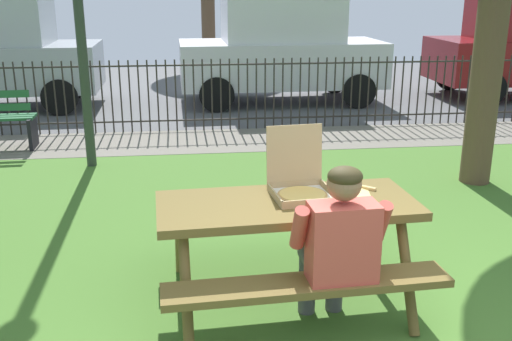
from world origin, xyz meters
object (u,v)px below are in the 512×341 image
Objects in this scene: pizza_slice_on_table at (357,191)px; adult_at_table at (337,244)px; picnic_table_foreground at (287,224)px; parked_car_left at (281,50)px; pizza_box_open at (300,182)px.

pizza_slice_on_table is 0.70m from adult_at_table.
picnic_table_foreground is 0.55m from adult_at_table.
parked_car_left reaches higher than adult_at_table.
picnic_table_foreground is 0.32m from pizza_box_open.
parked_car_left is at bearing 83.43° from adult_at_table.
picnic_table_foreground is 0.58m from pizza_slice_on_table.
adult_at_table reaches higher than picnic_table_foreground.
pizza_box_open is at bearing 50.46° from picnic_table_foreground.
pizza_slice_on_table reaches higher than picnic_table_foreground.
pizza_slice_on_table is at bearing -0.87° from pizza_box_open.
parked_car_left is at bearing 81.27° from picnic_table_foreground.
parked_car_left is (0.64, 7.54, 0.23)m from pizza_slice_on_table.
pizza_box_open reaches higher than picnic_table_foreground.
pizza_box_open is 0.67m from adult_at_table.
pizza_box_open is (0.12, 0.14, 0.26)m from picnic_table_foreground.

